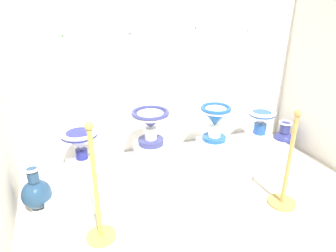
{
  "coord_description": "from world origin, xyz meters",
  "views": [
    {
      "loc": [
        0.53,
        -0.45,
        1.87
      ],
      "look_at": [
        1.57,
        2.34,
        0.59
      ],
      "focal_mm": 32.42,
      "sensor_mm": 36.0,
      "label": 1
    }
  ],
  "objects_px": {
    "antique_toilet_pale_glazed": "(80,141)",
    "stanchion_post_near_right": "(286,180)",
    "info_placard_third": "(199,32)",
    "plinth_block_tall_cobalt": "(213,149)",
    "info_placard_first": "(67,40)",
    "stanchion_post_near_left": "(98,206)",
    "antique_toilet_tall_cobalt": "(215,118)",
    "info_placard_fourth": "(250,33)",
    "plinth_block_rightmost": "(151,155)",
    "antique_toilet_rightmost": "(151,121)",
    "decorative_vase_companion": "(36,193)",
    "antique_toilet_central_ornate": "(261,121)",
    "info_placard_second": "(133,37)",
    "decorative_vase_corner": "(284,137)",
    "plinth_block_pale_glazed": "(84,169)",
    "plinth_block_central_ornate": "(258,142)"
  },
  "relations": [
    {
      "from": "info_placard_second",
      "to": "info_placard_third",
      "type": "relative_size",
      "value": 0.85
    },
    {
      "from": "antique_toilet_pale_glazed",
      "to": "antique_toilet_rightmost",
      "type": "distance_m",
      "value": 0.73
    },
    {
      "from": "antique_toilet_tall_cobalt",
      "to": "stanchion_post_near_right",
      "type": "relative_size",
      "value": 0.41
    },
    {
      "from": "antique_toilet_central_ornate",
      "to": "decorative_vase_companion",
      "type": "bearing_deg",
      "value": -175.88
    },
    {
      "from": "plinth_block_tall_cobalt",
      "to": "decorative_vase_corner",
      "type": "xyz_separation_m",
      "value": [
        1.12,
        0.13,
        -0.09
      ]
    },
    {
      "from": "antique_toilet_rightmost",
      "to": "decorative_vase_companion",
      "type": "height_order",
      "value": "antique_toilet_rightmost"
    },
    {
      "from": "antique_toilet_tall_cobalt",
      "to": "info_placard_fourth",
      "type": "distance_m",
      "value": 1.19
    },
    {
      "from": "antique_toilet_central_ornate",
      "to": "info_placard_first",
      "type": "height_order",
      "value": "info_placard_first"
    },
    {
      "from": "plinth_block_rightmost",
      "to": "antique_toilet_central_ornate",
      "type": "height_order",
      "value": "antique_toilet_central_ornate"
    },
    {
      "from": "plinth_block_central_ornate",
      "to": "plinth_block_pale_glazed",
      "type": "bearing_deg",
      "value": 178.67
    },
    {
      "from": "antique_toilet_tall_cobalt",
      "to": "info_placard_second",
      "type": "xyz_separation_m",
      "value": [
        -0.77,
        0.5,
        0.84
      ]
    },
    {
      "from": "antique_toilet_pale_glazed",
      "to": "plinth_block_tall_cobalt",
      "type": "relative_size",
      "value": 1.22
    },
    {
      "from": "antique_toilet_tall_cobalt",
      "to": "stanchion_post_near_right",
      "type": "bearing_deg",
      "value": -69.88
    },
    {
      "from": "info_placard_fourth",
      "to": "stanchion_post_near_right",
      "type": "relative_size",
      "value": 0.13
    },
    {
      "from": "info_placard_first",
      "to": "decorative_vase_corner",
      "type": "bearing_deg",
      "value": -8.28
    },
    {
      "from": "antique_toilet_central_ornate",
      "to": "decorative_vase_companion",
      "type": "distance_m",
      "value": 2.61
    },
    {
      "from": "antique_toilet_rightmost",
      "to": "antique_toilet_central_ornate",
      "type": "xyz_separation_m",
      "value": [
        1.41,
        0.02,
        -0.21
      ]
    },
    {
      "from": "plinth_block_pale_glazed",
      "to": "antique_toilet_tall_cobalt",
      "type": "xyz_separation_m",
      "value": [
        1.45,
        -0.12,
        0.42
      ]
    },
    {
      "from": "antique_toilet_tall_cobalt",
      "to": "info_placard_fourth",
      "type": "xyz_separation_m",
      "value": [
        0.69,
        0.5,
        0.82
      ]
    },
    {
      "from": "info_placard_third",
      "to": "plinth_block_tall_cobalt",
      "type": "bearing_deg",
      "value": -89.93
    },
    {
      "from": "stanchion_post_near_left",
      "to": "antique_toilet_central_ornate",
      "type": "bearing_deg",
      "value": 20.05
    },
    {
      "from": "plinth_block_pale_glazed",
      "to": "antique_toilet_pale_glazed",
      "type": "bearing_deg",
      "value": 90.0
    },
    {
      "from": "plinth_block_tall_cobalt",
      "to": "antique_toilet_pale_glazed",
      "type": "bearing_deg",
      "value": 175.2
    },
    {
      "from": "plinth_block_tall_cobalt",
      "to": "decorative_vase_corner",
      "type": "height_order",
      "value": "decorative_vase_corner"
    },
    {
      "from": "info_placard_fourth",
      "to": "decorative_vase_companion",
      "type": "height_order",
      "value": "info_placard_fourth"
    },
    {
      "from": "info_placard_first",
      "to": "decorative_vase_corner",
      "type": "height_order",
      "value": "info_placard_first"
    },
    {
      "from": "decorative_vase_corner",
      "to": "stanchion_post_near_right",
      "type": "distance_m",
      "value": 1.28
    },
    {
      "from": "antique_toilet_pale_glazed",
      "to": "decorative_vase_corner",
      "type": "bearing_deg",
      "value": 0.21
    },
    {
      "from": "info_placard_first",
      "to": "stanchion_post_near_left",
      "type": "distance_m",
      "value": 1.65
    },
    {
      "from": "info_placard_second",
      "to": "decorative_vase_corner",
      "type": "distance_m",
      "value": 2.34
    },
    {
      "from": "info_placard_fourth",
      "to": "stanchion_post_near_right",
      "type": "distance_m",
      "value": 1.83
    },
    {
      "from": "info_placard_second",
      "to": "info_placard_fourth",
      "type": "relative_size",
      "value": 0.96
    },
    {
      "from": "plinth_block_tall_cobalt",
      "to": "plinth_block_pale_glazed",
      "type": "bearing_deg",
      "value": 175.2
    },
    {
      "from": "plinth_block_pale_glazed",
      "to": "antique_toilet_central_ornate",
      "type": "bearing_deg",
      "value": -1.33
    },
    {
      "from": "info_placard_second",
      "to": "stanchion_post_near_right",
      "type": "distance_m",
      "value": 2.11
    },
    {
      "from": "plinth_block_pale_glazed",
      "to": "info_placard_third",
      "type": "distance_m",
      "value": 1.98
    },
    {
      "from": "antique_toilet_tall_cobalt",
      "to": "info_placard_second",
      "type": "relative_size",
      "value": 3.22
    },
    {
      "from": "antique_toilet_pale_glazed",
      "to": "info_placard_second",
      "type": "relative_size",
      "value": 3.05
    },
    {
      "from": "antique_toilet_tall_cobalt",
      "to": "decorative_vase_corner",
      "type": "relative_size",
      "value": 1.09
    },
    {
      "from": "antique_toilet_tall_cobalt",
      "to": "plinth_block_central_ornate",
      "type": "relative_size",
      "value": 1.18
    },
    {
      "from": "info_placard_second",
      "to": "decorative_vase_corner",
      "type": "height_order",
      "value": "info_placard_second"
    },
    {
      "from": "plinth_block_tall_cobalt",
      "to": "decorative_vase_corner",
      "type": "distance_m",
      "value": 1.13
    },
    {
      "from": "info_placard_first",
      "to": "antique_toilet_pale_glazed",
      "type": "bearing_deg",
      "value": -91.7
    },
    {
      "from": "antique_toilet_pale_glazed",
      "to": "info_placard_third",
      "type": "bearing_deg",
      "value": 14.77
    },
    {
      "from": "antique_toilet_pale_glazed",
      "to": "stanchion_post_near_right",
      "type": "relative_size",
      "value": 0.39
    },
    {
      "from": "plinth_block_rightmost",
      "to": "stanchion_post_near_left",
      "type": "xyz_separation_m",
      "value": [
        -0.68,
        -0.75,
        0.06
      ]
    },
    {
      "from": "plinth_block_rightmost",
      "to": "info_placard_third",
      "type": "relative_size",
      "value": 2.62
    },
    {
      "from": "plinth_block_central_ornate",
      "to": "decorative_vase_companion",
      "type": "xyz_separation_m",
      "value": [
        -2.58,
        -0.19,
        0.0
      ]
    },
    {
      "from": "info_placard_fourth",
      "to": "antique_toilet_rightmost",
      "type": "bearing_deg",
      "value": -162.56
    },
    {
      "from": "info_placard_second",
      "to": "info_placard_third",
      "type": "height_order",
      "value": "info_placard_third"
    }
  ]
}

